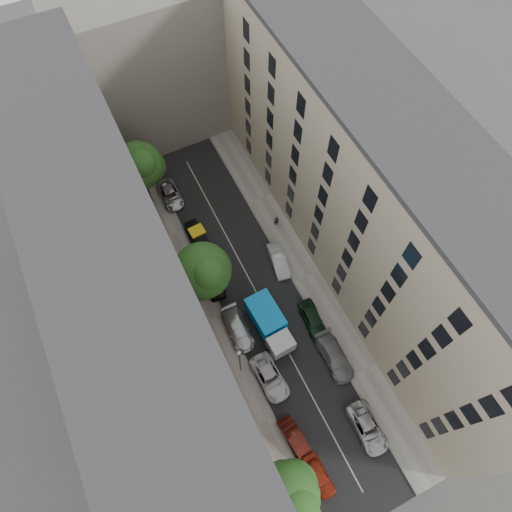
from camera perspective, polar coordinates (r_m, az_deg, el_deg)
ground at (r=47.09m, az=0.44°, el=-5.30°), size 120.00×120.00×0.00m
road_surface at (r=47.08m, az=0.44°, el=-5.29°), size 8.00×44.00×0.02m
sidewalk_left at (r=46.38m, az=-5.72°, el=-8.01°), size 3.00×44.00×0.15m
sidewalk_right at (r=48.29m, az=6.30°, el=-2.57°), size 3.00×44.00×0.15m
building_left at (r=37.24m, az=-14.88°, el=-6.20°), size 8.00×44.00×20.00m
building_right at (r=41.81m, az=14.25°, el=6.30°), size 8.00×44.00×20.00m
building_endcap at (r=56.45m, az=-13.35°, el=23.03°), size 18.00×12.00×18.00m
tarp_truck at (r=44.46m, az=1.71°, el=-8.46°), size 2.74×6.32×2.87m
car_left_0 at (r=43.28m, az=7.88°, el=-25.55°), size 1.61×3.83×1.29m
car_left_1 at (r=43.29m, az=4.84°, el=-21.64°), size 1.79×4.03×1.29m
car_left_2 at (r=43.99m, az=1.74°, el=-14.93°), size 2.40×4.90×1.34m
car_left_3 at (r=45.23m, az=-2.31°, el=-9.07°), size 2.18×5.01×1.43m
car_left_4 at (r=47.26m, az=-5.41°, el=-3.11°), size 2.16×4.50×1.49m
car_left_5 at (r=49.99m, az=-7.27°, el=2.51°), size 1.71×4.20×1.36m
car_left_6 at (r=53.50m, az=-10.66°, el=7.56°), size 2.14×4.58×1.27m
car_right_0 at (r=44.34m, az=13.77°, el=-20.15°), size 2.42×4.90×1.34m
car_right_1 at (r=44.98m, az=9.79°, el=-12.31°), size 2.23×5.24×1.51m
car_right_2 at (r=45.84m, az=7.11°, el=-7.85°), size 2.11×4.45×1.47m
car_right_3 at (r=48.18m, az=2.86°, el=-0.57°), size 2.19×4.45×1.40m
tree_near at (r=37.51m, az=4.01°, el=-27.90°), size 5.29×5.02×8.90m
tree_mid at (r=42.10m, az=-6.49°, el=-1.99°), size 5.61×5.38×8.67m
tree_far at (r=49.11m, az=-14.28°, el=10.72°), size 5.33×5.06×9.18m
lamp_post at (r=41.04m, az=-2.06°, el=-12.81°), size 0.36×0.36×6.06m
pedestrian at (r=50.35m, az=2.57°, el=4.42°), size 0.66×0.54×1.54m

